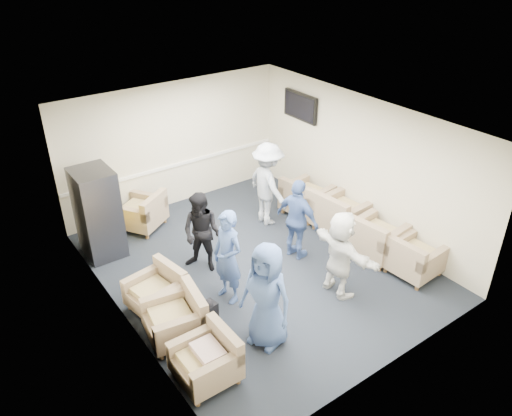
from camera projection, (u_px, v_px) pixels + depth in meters
floor at (257, 265)px, 9.09m from camera, size 6.00×6.00×0.00m
ceiling at (257, 124)px, 7.76m from camera, size 6.00×6.00×0.00m
back_wall at (174, 145)px, 10.55m from camera, size 5.00×0.02×2.70m
front_wall at (396, 291)px, 6.30m from camera, size 5.00×0.02×2.70m
left_wall at (116, 248)px, 7.15m from camera, size 0.02×6.00×2.70m
right_wall at (361, 164)px, 9.70m from camera, size 0.02×6.00×2.70m
chair_rail at (176, 165)px, 10.75m from camera, size 4.98×0.04×0.06m
tv at (300, 107)px, 10.60m from camera, size 0.10×1.00×0.58m
armchair_left_near at (209, 360)px, 6.67m from camera, size 0.77×0.77×0.62m
armchair_left_mid at (178, 319)px, 7.36m from camera, size 0.92×0.92×0.65m
armchair_left_far at (158, 292)px, 7.93m from camera, size 0.88×0.88×0.61m
armchair_right_near at (413, 259)px, 8.68m from camera, size 0.86×0.86×0.65m
armchair_right_midnear at (374, 239)px, 9.18m from camera, size 1.00×1.00×0.71m
armchair_right_midfar at (339, 215)px, 9.93m from camera, size 0.99×0.99×0.73m
armchair_right_far at (305, 199)px, 10.55m from camera, size 1.02×1.02×0.70m
armchair_corner at (143, 213)px, 10.06m from camera, size 1.14×1.14×0.66m
vending_machine at (98, 213)px, 9.04m from camera, size 0.69×0.80×1.70m
backpack at (208, 312)px, 7.59m from camera, size 0.31×0.25×0.48m
pillow at (208, 351)px, 6.59m from camera, size 0.34×0.45×0.13m
person_front_left at (267, 296)px, 7.02m from camera, size 0.77×0.95×1.68m
person_mid_left at (228, 257)px, 7.90m from camera, size 0.48×0.64×1.62m
person_back_left at (202, 233)px, 8.65m from camera, size 0.87×0.91×1.49m
person_back_right at (268, 184)px, 10.00m from camera, size 0.70×1.16×1.74m
person_mid_right at (298, 220)px, 8.97m from camera, size 0.55×0.97×1.56m
person_front_right at (340, 254)px, 8.06m from camera, size 0.48×1.42×1.52m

